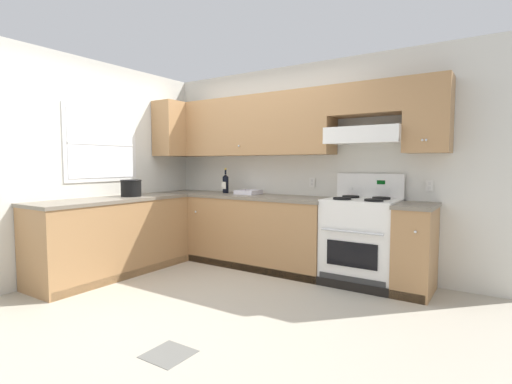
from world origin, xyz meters
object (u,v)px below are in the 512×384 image
at_px(bucket, 131,188).
at_px(stove, 361,240).
at_px(bowl, 248,193).
at_px(wine_bottle, 226,183).

bearing_deg(bucket, stove, 21.34).
xyz_separation_m(stove, bowl, (-1.55, 0.09, 0.45)).
bearing_deg(wine_bottle, stove, -2.74).
xyz_separation_m(stove, bucket, (-2.55, -1.00, 0.54)).
bearing_deg(wine_bottle, bowl, 0.25).
bearing_deg(wine_bottle, bucket, -119.67).
height_order(wine_bottle, bowl, wine_bottle).
xyz_separation_m(wine_bottle, bucket, (-0.62, -1.09, -0.03)).
bearing_deg(stove, bucket, -158.66).
relative_size(stove, bowl, 4.17).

